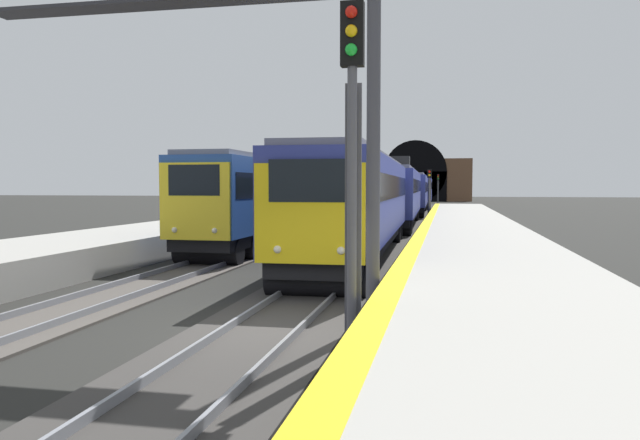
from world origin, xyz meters
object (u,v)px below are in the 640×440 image
at_px(train_adjacent_platform, 312,194).
at_px(overhead_signal_gantry, 163,53).
at_px(train_main_approaching, 406,192).
at_px(railway_signal_far, 438,185).
at_px(railway_signal_near, 352,148).
at_px(railway_signal_mid, 429,190).
at_px(catenary_mast_near, 303,179).

xyz_separation_m(train_adjacent_platform, overhead_signal_gantry, (-26.25, -2.52, 3.37)).
distance_m(train_main_approaching, railway_signal_far, 52.81).
bearing_deg(railway_signal_far, train_main_approaching, -2.13).
xyz_separation_m(railway_signal_near, railway_signal_mid, (44.71, -0.00, -0.94)).
bearing_deg(train_main_approaching, railway_signal_near, 1.39).
relative_size(train_main_approaching, railway_signal_far, 15.88).
height_order(railway_signal_mid, overhead_signal_gantry, overhead_signal_gantry).
xyz_separation_m(overhead_signal_gantry, catenary_mast_near, (55.32, 10.00, -2.02)).
height_order(railway_signal_near, overhead_signal_gantry, overhead_signal_gantry).
bearing_deg(overhead_signal_gantry, railway_signal_near, -117.41).
height_order(train_main_approaching, train_adjacent_platform, train_main_approaching).
relative_size(train_main_approaching, railway_signal_near, 13.29).
bearing_deg(train_adjacent_platform, overhead_signal_gantry, 5.90).
bearing_deg(train_adjacent_platform, railway_signal_near, 14.18).
distance_m(train_adjacent_platform, railway_signal_far, 68.51).
height_order(railway_signal_far, overhead_signal_gantry, overhead_signal_gantry).
height_order(train_adjacent_platform, railway_signal_far, railway_signal_far).
distance_m(railway_signal_far, catenary_mast_near, 41.69).
xyz_separation_m(railway_signal_far, catenary_mast_near, (-39.09, 14.48, 0.75)).
bearing_deg(overhead_signal_gantry, railway_signal_mid, -6.03).
xyz_separation_m(train_adjacent_platform, railway_signal_near, (-28.57, -7.00, 1.13)).
bearing_deg(railway_signal_far, railway_signal_near, 0.00).
relative_size(railway_signal_far, catenary_mast_near, 0.67).
distance_m(train_main_approaching, overhead_signal_gantry, 41.85).
bearing_deg(train_main_approaching, catenary_mast_near, -138.74).
bearing_deg(train_main_approaching, railway_signal_mid, 109.81).
relative_size(railway_signal_near, catenary_mast_near, 0.81).
relative_size(train_main_approaching, overhead_signal_gantry, 8.39).
xyz_separation_m(train_adjacent_platform, railway_signal_mid, (16.13, -7.00, 0.19)).
bearing_deg(train_adjacent_platform, catenary_mast_near, -165.14).
relative_size(railway_signal_mid, catenary_mast_near, 0.60).
bearing_deg(catenary_mast_near, train_main_approaching, -137.57).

